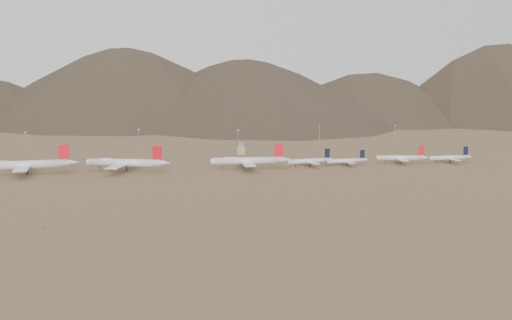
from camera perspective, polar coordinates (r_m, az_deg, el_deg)
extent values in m
plane|color=olive|center=(429.84, -2.81, -1.58)|extent=(3000.00, 3000.00, 0.00)
cylinder|color=silver|center=(468.81, -22.09, -0.44)|extent=(61.72, 12.18, 6.34)
cone|color=silver|center=(466.73, -17.89, -0.21)|extent=(11.55, 6.74, 5.71)
cube|color=silver|center=(469.06, -22.23, -0.56)|extent=(15.15, 56.96, 0.79)
cube|color=silver|center=(466.84, -18.49, -0.22)|extent=(7.54, 21.82, 0.38)
cube|color=red|center=(465.85, -18.69, 0.77)|extent=(8.00, 1.33, 11.26)
cylinder|color=black|center=(471.01, -21.89, -1.05)|extent=(0.51, 0.51, 4.30)
cylinder|color=black|center=(467.88, -21.92, -1.10)|extent=(0.51, 0.51, 4.30)
ellipsoid|color=silver|center=(470.37, -24.03, -0.30)|extent=(20.01, 6.61, 3.81)
cylinder|color=slate|center=(480.37, -22.10, -0.55)|extent=(6.38, 3.43, 2.85)
cylinder|color=slate|center=(458.19, -22.35, -0.95)|extent=(6.38, 3.43, 2.85)
cylinder|color=slate|center=(490.36, -21.99, -0.39)|extent=(6.38, 3.43, 2.85)
cylinder|color=slate|center=(448.22, -22.47, -1.14)|extent=(6.38, 3.43, 2.85)
cylinder|color=silver|center=(459.97, -13.00, -0.26)|extent=(56.62, 24.36, 5.97)
sphere|color=silver|center=(470.86, -16.29, -0.19)|extent=(5.85, 5.85, 5.85)
cone|color=silver|center=(449.60, -9.13, -0.29)|extent=(11.58, 8.45, 5.37)
cube|color=silver|center=(460.50, -13.13, -0.37)|extent=(25.90, 53.12, 0.75)
cube|color=silver|center=(450.92, -9.70, -0.26)|extent=(11.44, 20.73, 0.36)
cube|color=red|center=(450.25, -9.86, 0.72)|extent=(7.28, 2.94, 10.60)
cylinder|color=black|center=(468.14, -15.30, -0.82)|extent=(0.39, 0.39, 4.05)
cylinder|color=black|center=(461.67, -12.78, -0.85)|extent=(0.48, 0.48, 4.05)
cylinder|color=black|center=(458.91, -12.91, -0.91)|extent=(0.48, 0.48, 4.05)
ellipsoid|color=silver|center=(465.22, -14.74, -0.02)|extent=(18.95, 10.22, 3.58)
cylinder|color=slate|center=(470.53, -12.67, -0.36)|extent=(6.34, 4.41, 2.69)
cylinder|color=slate|center=(450.93, -13.59, -0.75)|extent=(6.34, 4.41, 2.69)
cylinder|color=slate|center=(479.39, -12.28, -0.20)|extent=(6.34, 4.41, 2.69)
cylinder|color=slate|center=(442.16, -14.04, -0.93)|extent=(6.34, 4.41, 2.69)
cylinder|color=silver|center=(461.60, -0.84, -0.07)|extent=(55.66, 8.68, 5.73)
sphere|color=silver|center=(458.88, -4.27, -0.14)|extent=(5.61, 5.61, 5.61)
cone|color=silver|center=(466.51, 2.95, 0.06)|extent=(10.24, 5.68, 5.16)
cube|color=silver|center=(461.58, -0.97, -0.17)|extent=(11.57, 51.22, 0.72)
cube|color=silver|center=(465.66, 2.41, 0.07)|extent=(6.01, 19.55, 0.34)
cube|color=red|center=(464.51, 2.28, 0.97)|extent=(7.22, 0.90, 10.16)
cylinder|color=black|center=(460.22, -3.23, -0.71)|extent=(0.37, 0.37, 3.88)
cylinder|color=black|center=(463.83, -0.72, -0.63)|extent=(0.46, 0.46, 3.88)
cylinder|color=black|center=(461.03, -0.68, -0.68)|extent=(0.46, 0.46, 3.88)
ellipsoid|color=silver|center=(459.76, -2.62, 0.09)|extent=(17.94, 5.24, 3.44)
cylinder|color=slate|center=(471.76, -1.13, -0.17)|extent=(5.67, 2.87, 2.58)
cylinder|color=slate|center=(451.80, -0.81, -0.53)|extent=(5.67, 2.87, 2.58)
cylinder|color=slate|center=(480.75, -1.26, -0.02)|extent=(5.67, 2.87, 2.58)
cylinder|color=slate|center=(442.84, -0.66, -0.70)|extent=(5.67, 2.87, 2.58)
cylinder|color=silver|center=(477.53, 5.36, -0.09)|extent=(36.35, 9.79, 3.93)
sphere|color=silver|center=(469.92, 3.37, -0.19)|extent=(3.85, 3.85, 3.85)
cone|color=silver|center=(486.67, 7.50, 0.07)|extent=(7.01, 4.55, 3.54)
cube|color=silver|center=(477.29, 5.28, -0.16)|extent=(10.78, 31.55, 0.49)
cube|color=silver|center=(485.30, 7.20, 0.06)|extent=(5.14, 12.16, 0.24)
cube|color=black|center=(484.25, 7.14, 0.70)|extent=(4.70, 1.12, 7.76)
cylinder|color=black|center=(472.61, 3.97, -0.56)|extent=(0.41, 0.41, 2.69)
cylinder|color=black|center=(479.18, 5.38, -0.46)|extent=(0.52, 0.52, 2.69)
cylinder|color=black|center=(477.44, 5.48, -0.49)|extent=(0.52, 0.52, 2.69)
cylinder|color=slate|center=(485.17, 4.83, -0.14)|extent=(3.86, 2.34, 1.77)
cylinder|color=slate|center=(469.72, 5.74, -0.42)|extent=(3.86, 2.34, 1.77)
cylinder|color=silver|center=(486.44, 9.01, -0.06)|extent=(32.50, 6.44, 3.51)
sphere|color=silver|center=(479.73, 7.27, -0.14)|extent=(3.44, 3.44, 3.44)
cone|color=silver|center=(494.43, 10.91, 0.05)|extent=(6.08, 3.67, 3.16)
cube|color=silver|center=(486.23, 8.94, -0.13)|extent=(7.67, 28.06, 0.44)
cube|color=silver|center=(493.24, 10.64, 0.05)|extent=(3.86, 10.75, 0.21)
cube|color=black|center=(492.31, 10.59, 0.61)|extent=(4.21, 0.70, 6.93)
cylinder|color=black|center=(482.12, 7.79, -0.46)|extent=(0.37, 0.37, 2.40)
cylinder|color=black|center=(487.91, 9.03, -0.39)|extent=(0.46, 0.46, 2.40)
cylinder|color=black|center=(486.34, 9.12, -0.42)|extent=(0.46, 0.46, 2.40)
cylinder|color=slate|center=(493.29, 8.56, -0.11)|extent=(3.36, 1.87, 1.58)
cylinder|color=slate|center=(479.44, 9.34, -0.35)|extent=(3.36, 1.87, 1.58)
cylinder|color=silver|center=(508.02, 14.27, 0.22)|extent=(38.60, 11.11, 4.18)
sphere|color=silver|center=(503.36, 12.16, 0.22)|extent=(4.09, 4.09, 4.09)
cone|color=silver|center=(514.01, 16.59, 0.25)|extent=(7.50, 4.96, 3.76)
cube|color=silver|center=(507.91, 14.19, 0.15)|extent=(12.06, 33.56, 0.52)
cube|color=silver|center=(513.09, 16.27, 0.27)|extent=(5.69, 12.96, 0.25)
cube|color=red|center=(512.16, 16.21, 0.91)|extent=(4.99, 1.28, 8.25)
cylinder|color=black|center=(505.16, 12.78, -0.18)|extent=(0.44, 0.44, 2.86)
cylinder|color=black|center=(509.69, 14.31, -0.16)|extent=(0.55, 0.55, 2.86)
cylinder|color=black|center=(507.69, 14.37, -0.19)|extent=(0.55, 0.55, 2.86)
cylinder|color=slate|center=(516.89, 13.92, 0.17)|extent=(4.13, 2.55, 1.88)
cylinder|color=slate|center=(499.21, 14.46, -0.11)|extent=(4.13, 2.55, 1.88)
cylinder|color=silver|center=(524.76, 18.76, 0.23)|extent=(35.13, 5.66, 3.80)
sphere|color=silver|center=(515.45, 17.13, 0.17)|extent=(3.72, 3.72, 3.72)
cone|color=silver|center=(535.65, 20.52, 0.33)|extent=(6.47, 3.75, 3.42)
cube|color=silver|center=(524.46, 18.70, 0.17)|extent=(7.19, 30.24, 0.47)
cube|color=silver|center=(534.04, 20.27, 0.33)|extent=(3.75, 11.54, 0.23)
cube|color=black|center=(533.02, 20.24, 0.89)|extent=(4.56, 0.58, 7.50)
cylinder|color=black|center=(518.62, 17.61, -0.16)|extent=(0.40, 0.40, 2.60)
cylinder|color=black|center=(526.35, 18.75, -0.10)|extent=(0.50, 0.50, 2.60)
cylinder|color=black|center=(524.77, 18.87, -0.13)|extent=(0.50, 0.50, 2.60)
cylinder|color=slate|center=(531.56, 18.20, 0.18)|extent=(3.58, 1.89, 1.71)
cylinder|color=slate|center=(517.64, 19.19, -0.06)|extent=(3.58, 1.89, 1.71)
cube|color=tan|center=(551.27, -1.58, 0.95)|extent=(8.00, 8.00, 8.00)
cube|color=slate|center=(550.57, -1.58, 1.57)|extent=(6.00, 6.00, 4.00)
cylinder|color=gray|center=(548.77, -22.03, 1.23)|extent=(0.50, 0.50, 25.00)
cube|color=gray|center=(547.56, -22.10, 2.56)|extent=(2.00, 0.60, 0.80)
cylinder|color=gray|center=(552.21, -11.62, 1.69)|extent=(0.50, 0.50, 25.00)
cube|color=gray|center=(551.01, -11.66, 3.01)|extent=(2.00, 0.60, 0.80)
cylinder|color=gray|center=(531.71, -1.82, 1.61)|extent=(0.50, 0.50, 25.00)
cube|color=gray|center=(530.45, -1.82, 2.99)|extent=(2.00, 0.60, 0.80)
cylinder|color=gray|center=(587.40, 6.34, 2.17)|extent=(0.50, 0.50, 25.00)
cube|color=gray|center=(586.27, 6.36, 3.41)|extent=(2.00, 0.60, 0.80)
cylinder|color=gray|center=(609.26, 13.70, 2.20)|extent=(0.50, 0.50, 25.00)
cube|color=gray|center=(608.17, 13.74, 3.40)|extent=(2.00, 0.60, 0.80)
ellipsoid|color=olive|center=(360.94, 17.81, -3.75)|extent=(0.50, 0.50, 0.42)
ellipsoid|color=olive|center=(415.16, -16.62, -2.21)|extent=(0.61, 0.61, 0.48)
ellipsoid|color=olive|center=(288.28, -22.71, -6.87)|extent=(1.03, 1.03, 0.66)
ellipsoid|color=olive|center=(421.02, -0.64, -1.73)|extent=(0.86, 0.86, 0.63)
ellipsoid|color=olive|center=(332.20, -13.49, -4.56)|extent=(0.82, 0.82, 0.69)
ellipsoid|color=olive|center=(304.33, -2.51, -5.53)|extent=(0.50, 0.50, 0.25)
ellipsoid|color=olive|center=(440.24, 12.60, -1.51)|extent=(0.68, 0.68, 0.43)
ellipsoid|color=olive|center=(345.81, -1.21, -3.88)|extent=(0.63, 0.63, 0.33)
ellipsoid|color=olive|center=(490.31, 20.63, -0.85)|extent=(1.10, 1.10, 0.83)
ellipsoid|color=olive|center=(448.59, 14.66, -1.40)|extent=(0.70, 0.70, 0.48)
ellipsoid|color=olive|center=(307.11, 10.45, -5.50)|extent=(0.76, 0.76, 0.55)
ellipsoid|color=olive|center=(406.32, -6.89, -2.15)|extent=(0.53, 0.53, 0.40)
ellipsoid|color=olive|center=(373.67, -23.16, -3.62)|extent=(0.65, 0.65, 0.47)
ellipsoid|color=olive|center=(303.48, 13.07, -5.73)|extent=(0.70, 0.70, 0.63)
ellipsoid|color=olive|center=(296.88, -20.57, -6.32)|extent=(1.08, 1.08, 0.85)
ellipsoid|color=olive|center=(396.05, 7.15, -2.42)|extent=(0.72, 0.72, 0.48)
ellipsoid|color=olive|center=(293.07, -2.60, -6.01)|extent=(1.00, 1.00, 0.72)
ellipsoid|color=olive|center=(457.02, 8.77, -1.05)|extent=(0.76, 0.76, 0.62)
ellipsoid|color=olive|center=(420.48, 3.79, -1.77)|extent=(0.73, 0.73, 0.38)
ellipsoid|color=olive|center=(425.76, 16.15, -1.94)|extent=(0.89, 0.89, 0.52)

